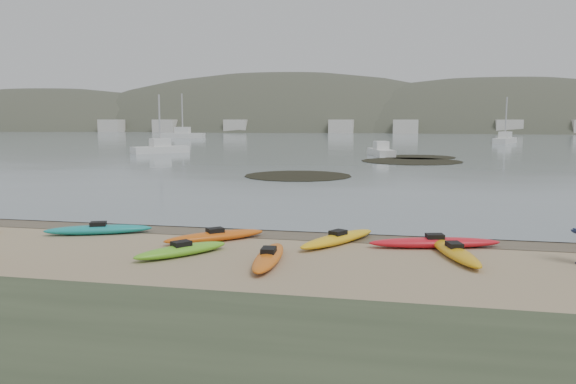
# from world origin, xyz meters

# --- Properties ---
(ground) EXTENTS (600.00, 600.00, 0.00)m
(ground) POSITION_xyz_m (0.00, 0.00, 0.00)
(ground) COLOR tan
(ground) RESTS_ON ground
(wet_sand) EXTENTS (60.00, 60.00, 0.00)m
(wet_sand) POSITION_xyz_m (0.00, -0.30, 0.00)
(wet_sand) COLOR brown
(wet_sand) RESTS_ON ground
(water) EXTENTS (1200.00, 1200.00, 0.00)m
(water) POSITION_xyz_m (0.00, 300.00, 0.01)
(water) COLOR slate
(water) RESTS_ON ground
(kayaks) EXTENTS (23.66, 9.15, 0.34)m
(kayaks) POSITION_xyz_m (0.63, -2.86, 0.17)
(kayaks) COLOR teal
(kayaks) RESTS_ON ground
(kelp_mats) EXTENTS (17.13, 30.45, 0.04)m
(kelp_mats) POSITION_xyz_m (2.71, 33.59, 0.03)
(kelp_mats) COLOR black
(kelp_mats) RESTS_ON water
(moored_boats) EXTENTS (96.59, 71.30, 1.31)m
(moored_boats) POSITION_xyz_m (-6.31, 81.20, 0.56)
(moored_boats) COLOR silver
(moored_boats) RESTS_ON ground
(far_hills) EXTENTS (550.00, 135.00, 80.00)m
(far_hills) POSITION_xyz_m (39.38, 193.97, -15.93)
(far_hills) COLOR #384235
(far_hills) RESTS_ON ground
(far_town) EXTENTS (199.00, 5.00, 4.00)m
(far_town) POSITION_xyz_m (6.00, 145.00, 2.00)
(far_town) COLOR beige
(far_town) RESTS_ON ground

